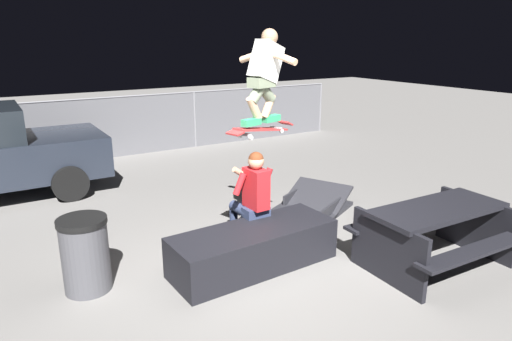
% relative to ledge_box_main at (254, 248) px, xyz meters
% --- Properties ---
extents(ground_plane, '(40.00, 40.00, 0.00)m').
position_rel_ledge_box_main_xyz_m(ground_plane, '(-0.00, -0.13, -0.25)').
color(ground_plane, slate).
extents(ledge_box_main, '(2.05, 0.82, 0.49)m').
position_rel_ledge_box_main_xyz_m(ledge_box_main, '(0.00, 0.00, 0.00)').
color(ledge_box_main, black).
rests_on(ledge_box_main, ground).
extents(person_sitting_on_ledge, '(0.59, 0.76, 1.33)m').
position_rel_ledge_box_main_xyz_m(person_sitting_on_ledge, '(0.22, 0.43, 0.49)').
color(person_sitting_on_ledge, '#2D3856').
rests_on(person_sitting_on_ledge, ground).
extents(skateboard, '(1.04, 0.46, 0.14)m').
position_rel_ledge_box_main_xyz_m(skateboard, '(0.37, 0.43, 1.33)').
color(skateboard, '#B72D2D').
extents(skater_airborne, '(0.64, 0.88, 1.12)m').
position_rel_ledge_box_main_xyz_m(skater_airborne, '(0.42, 0.45, 2.02)').
color(skater_airborne, '#2D9E66').
extents(kicker_ramp, '(1.34, 1.32, 0.45)m').
position_rel_ledge_box_main_xyz_m(kicker_ramp, '(1.81, 1.16, -0.18)').
color(kicker_ramp, '#28282D').
rests_on(kicker_ramp, ground).
extents(picnic_table_back, '(1.74, 1.39, 0.75)m').
position_rel_ledge_box_main_xyz_m(picnic_table_back, '(1.88, -1.09, 0.25)').
color(picnic_table_back, black).
rests_on(picnic_table_back, ground).
extents(trash_bin, '(0.52, 0.52, 0.83)m').
position_rel_ledge_box_main_xyz_m(trash_bin, '(-1.82, 0.50, 0.17)').
color(trash_bin, '#47474C').
rests_on(trash_bin, ground).
extents(fence_back, '(12.05, 0.05, 1.39)m').
position_rel_ledge_box_main_xyz_m(fence_back, '(-0.00, 6.17, 0.50)').
color(fence_back, slate).
rests_on(fence_back, ground).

